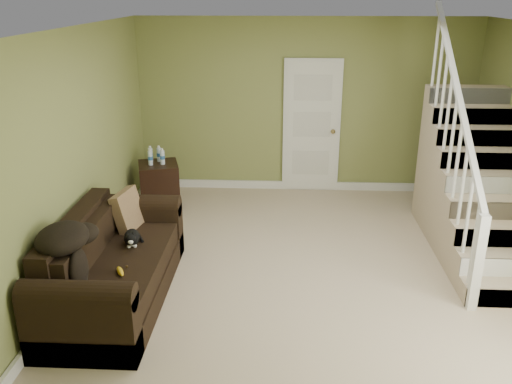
# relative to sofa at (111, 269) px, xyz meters

# --- Properties ---
(floor) EXTENTS (5.00, 5.50, 0.01)m
(floor) POSITION_rel_sofa_xyz_m (2.02, 0.61, -0.33)
(floor) COLOR tan
(floor) RESTS_ON ground
(ceiling) EXTENTS (5.00, 5.50, 0.01)m
(ceiling) POSITION_rel_sofa_xyz_m (2.02, 0.61, 2.27)
(ceiling) COLOR white
(ceiling) RESTS_ON wall_back
(wall_back) EXTENTS (5.00, 0.04, 2.60)m
(wall_back) POSITION_rel_sofa_xyz_m (2.02, 3.36, 0.97)
(wall_back) COLOR olive
(wall_back) RESTS_ON floor
(wall_front) EXTENTS (5.00, 0.04, 2.60)m
(wall_front) POSITION_rel_sofa_xyz_m (2.02, -2.14, 0.97)
(wall_front) COLOR olive
(wall_front) RESTS_ON floor
(wall_left) EXTENTS (0.04, 5.50, 2.60)m
(wall_left) POSITION_rel_sofa_xyz_m (-0.48, 0.61, 0.97)
(wall_left) COLOR olive
(wall_left) RESTS_ON floor
(baseboard_back) EXTENTS (5.00, 0.04, 0.12)m
(baseboard_back) POSITION_rel_sofa_xyz_m (2.02, 3.33, -0.27)
(baseboard_back) COLOR white
(baseboard_back) RESTS_ON floor
(baseboard_left) EXTENTS (0.04, 5.50, 0.12)m
(baseboard_left) POSITION_rel_sofa_xyz_m (-0.45, 0.61, -0.27)
(baseboard_left) COLOR white
(baseboard_left) RESTS_ON floor
(door) EXTENTS (0.86, 0.12, 2.02)m
(door) POSITION_rel_sofa_xyz_m (2.12, 3.32, 0.67)
(door) COLOR white
(door) RESTS_ON floor
(staircase) EXTENTS (1.00, 2.51, 2.82)m
(staircase) POSITION_rel_sofa_xyz_m (4.01, 1.58, 0.31)
(staircase) COLOR tan
(staircase) RESTS_ON floor
(sofa) EXTENTS (0.96, 2.21, 0.87)m
(sofa) POSITION_rel_sofa_xyz_m (0.00, 0.00, 0.00)
(sofa) COLOR black
(sofa) RESTS_ON floor
(side_table) EXTENTS (0.66, 0.66, 0.88)m
(side_table) POSITION_rel_sofa_xyz_m (-0.07, 2.50, -0.00)
(side_table) COLOR black
(side_table) RESTS_ON floor
(cat) EXTENTS (0.25, 0.42, 0.21)m
(cat) POSITION_rel_sofa_xyz_m (0.15, 0.26, 0.22)
(cat) COLOR black
(cat) RESTS_ON sofa
(banana) EXTENTS (0.13, 0.19, 0.05)m
(banana) POSITION_rel_sofa_xyz_m (0.21, -0.35, 0.17)
(banana) COLOR gold
(banana) RESTS_ON sofa
(throw_pillow) EXTENTS (0.29, 0.48, 0.46)m
(throw_pillow) POSITION_rel_sofa_xyz_m (0.00, 0.71, 0.33)
(throw_pillow) COLOR #4A311D
(throw_pillow) RESTS_ON sofa
(throw_blanket) EXTENTS (0.49, 0.61, 0.24)m
(throw_blanket) POSITION_rel_sofa_xyz_m (-0.23, -0.51, 0.57)
(throw_blanket) COLOR black
(throw_blanket) RESTS_ON sofa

